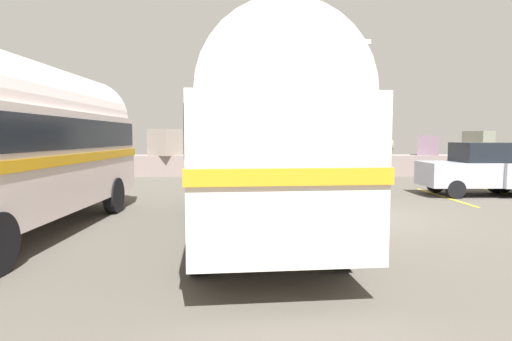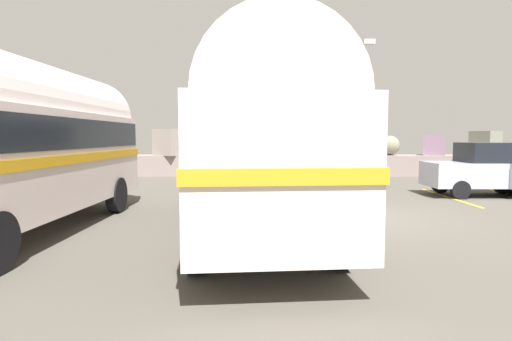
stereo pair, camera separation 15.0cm
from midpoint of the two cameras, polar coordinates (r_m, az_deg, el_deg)
name	(u,v)px [view 1 (the left image)]	position (r m, az deg, el deg)	size (l,w,h in m)	color
ground	(350,217)	(11.21, 12.25, -6.17)	(32.00, 26.00, 0.02)	#514C45
breakwater	(298,162)	(22.67, 5.47, 1.15)	(31.36, 2.16, 2.49)	gray
vintage_coach	(254,138)	(8.98, -0.82, 4.38)	(3.19, 8.77, 3.70)	black
second_coach	(15,138)	(10.06, -30.19, 3.78)	(2.64, 8.64, 3.70)	black
parked_car_nearest	(484,168)	(16.78, 28.23, 0.25)	(4.10, 1.74, 1.86)	black
lamp_post	(353,106)	(17.70, 12.72, 8.48)	(0.60, 0.92, 5.83)	#5B5B60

